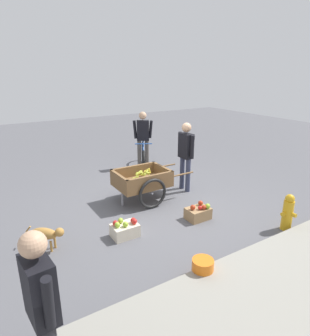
{
  "coord_description": "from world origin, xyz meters",
  "views": [
    {
      "loc": [
        3.22,
        4.87,
        2.71
      ],
      "look_at": [
        0.15,
        -0.11,
        0.75
      ],
      "focal_mm": 31.72,
      "sensor_mm": 36.0,
      "label": 1
    }
  ],
  "objects_px": {
    "vendor_person": "(186,151)",
    "cyclist_person": "(143,135)",
    "dog": "(47,234)",
    "fruit_cart": "(142,182)",
    "apple_crate": "(125,229)",
    "bicycle": "(143,156)",
    "fire_hydrant": "(288,212)",
    "bystander_person": "(41,302)",
    "mixed_fruit_crate": "(198,213)",
    "plastic_bucket": "(203,268)"
  },
  "relations": [
    {
      "from": "cyclist_person",
      "to": "plastic_bucket",
      "type": "height_order",
      "value": "cyclist_person"
    },
    {
      "from": "fruit_cart",
      "to": "dog",
      "type": "bearing_deg",
      "value": 20.46
    },
    {
      "from": "bystander_person",
      "to": "vendor_person",
      "type": "bearing_deg",
      "value": -141.03
    },
    {
      "from": "vendor_person",
      "to": "dog",
      "type": "height_order",
      "value": "vendor_person"
    },
    {
      "from": "vendor_person",
      "to": "bicycle",
      "type": "distance_m",
      "value": 1.98
    },
    {
      "from": "mixed_fruit_crate",
      "to": "fruit_cart",
      "type": "bearing_deg",
      "value": -69.02
    },
    {
      "from": "cyclist_person",
      "to": "fire_hydrant",
      "type": "distance_m",
      "value": 4.49
    },
    {
      "from": "vendor_person",
      "to": "dog",
      "type": "bearing_deg",
      "value": 13.8
    },
    {
      "from": "vendor_person",
      "to": "cyclist_person",
      "type": "relative_size",
      "value": 1.0
    },
    {
      "from": "cyclist_person",
      "to": "apple_crate",
      "type": "distance_m",
      "value": 3.89
    },
    {
      "from": "mixed_fruit_crate",
      "to": "bystander_person",
      "type": "height_order",
      "value": "bystander_person"
    },
    {
      "from": "bicycle",
      "to": "fire_hydrant",
      "type": "relative_size",
      "value": 2.23
    },
    {
      "from": "fruit_cart",
      "to": "apple_crate",
      "type": "distance_m",
      "value": 1.51
    },
    {
      "from": "bicycle",
      "to": "fire_hydrant",
      "type": "height_order",
      "value": "bicycle"
    },
    {
      "from": "fire_hydrant",
      "to": "plastic_bucket",
      "type": "bearing_deg",
      "value": 5.61
    },
    {
      "from": "fruit_cart",
      "to": "cyclist_person",
      "type": "relative_size",
      "value": 1.04
    },
    {
      "from": "bicycle",
      "to": "cyclist_person",
      "type": "relative_size",
      "value": 0.94
    },
    {
      "from": "bicycle",
      "to": "bystander_person",
      "type": "xyz_separation_m",
      "value": [
        3.73,
        4.94,
        0.59
      ]
    },
    {
      "from": "bicycle",
      "to": "dog",
      "type": "distance_m",
      "value": 4.24
    },
    {
      "from": "bicycle",
      "to": "fire_hydrant",
      "type": "bearing_deg",
      "value": 96.19
    },
    {
      "from": "dog",
      "to": "fire_hydrant",
      "type": "distance_m",
      "value": 4.06
    },
    {
      "from": "vendor_person",
      "to": "apple_crate",
      "type": "xyz_separation_m",
      "value": [
        2.11,
        1.12,
        -0.82
      ]
    },
    {
      "from": "plastic_bucket",
      "to": "bystander_person",
      "type": "xyz_separation_m",
      "value": [
        2.1,
        0.44,
        0.81
      ]
    },
    {
      "from": "vendor_person",
      "to": "cyclist_person",
      "type": "distance_m",
      "value": 2.02
    },
    {
      "from": "fruit_cart",
      "to": "plastic_bucket",
      "type": "distance_m",
      "value": 2.68
    },
    {
      "from": "fruit_cart",
      "to": "dog",
      "type": "distance_m",
      "value": 2.32
    },
    {
      "from": "fruit_cart",
      "to": "cyclist_person",
      "type": "bearing_deg",
      "value": -120.0
    },
    {
      "from": "cyclist_person",
      "to": "bystander_person",
      "type": "relative_size",
      "value": 1.01
    },
    {
      "from": "apple_crate",
      "to": "bystander_person",
      "type": "distance_m",
      "value": 2.68
    },
    {
      "from": "fire_hydrant",
      "to": "bystander_person",
      "type": "bearing_deg",
      "value": 8.74
    },
    {
      "from": "dog",
      "to": "plastic_bucket",
      "type": "height_order",
      "value": "dog"
    },
    {
      "from": "bicycle",
      "to": "cyclist_person",
      "type": "bearing_deg",
      "value": -117.92
    },
    {
      "from": "fruit_cart",
      "to": "mixed_fruit_crate",
      "type": "distance_m",
      "value": 1.41
    },
    {
      "from": "fruit_cart",
      "to": "bystander_person",
      "type": "height_order",
      "value": "bystander_person"
    },
    {
      "from": "fruit_cart",
      "to": "bicycle",
      "type": "height_order",
      "value": "bicycle"
    },
    {
      "from": "fruit_cart",
      "to": "apple_crate",
      "type": "height_order",
      "value": "fruit_cart"
    },
    {
      "from": "fruit_cart",
      "to": "bystander_person",
      "type": "relative_size",
      "value": 1.05
    },
    {
      "from": "bystander_person",
      "to": "dog",
      "type": "bearing_deg",
      "value": -101.66
    },
    {
      "from": "apple_crate",
      "to": "mixed_fruit_crate",
      "type": "relative_size",
      "value": 1.0
    },
    {
      "from": "bicycle",
      "to": "mixed_fruit_crate",
      "type": "height_order",
      "value": "bicycle"
    },
    {
      "from": "vendor_person",
      "to": "mixed_fruit_crate",
      "type": "xyz_separation_m",
      "value": [
        0.65,
        1.29,
        -0.82
      ]
    },
    {
      "from": "bicycle",
      "to": "plastic_bucket",
      "type": "distance_m",
      "value": 4.79
    },
    {
      "from": "mixed_fruit_crate",
      "to": "fire_hydrant",
      "type": "bearing_deg",
      "value": 133.84
    },
    {
      "from": "fire_hydrant",
      "to": "bystander_person",
      "type": "xyz_separation_m",
      "value": [
        4.19,
        0.64,
        0.61
      ]
    },
    {
      "from": "fruit_cart",
      "to": "bicycle",
      "type": "bearing_deg",
      "value": -120.14
    },
    {
      "from": "cyclist_person",
      "to": "dog",
      "type": "bearing_deg",
      "value": 40.36
    },
    {
      "from": "fruit_cart",
      "to": "fire_hydrant",
      "type": "bearing_deg",
      "value": 123.11
    },
    {
      "from": "cyclist_person",
      "to": "plastic_bucket",
      "type": "relative_size",
      "value": 5.34
    },
    {
      "from": "cyclist_person",
      "to": "dog",
      "type": "distance_m",
      "value": 4.43
    },
    {
      "from": "vendor_person",
      "to": "bicycle",
      "type": "xyz_separation_m",
      "value": [
        0.04,
        -1.89,
        -0.6
      ]
    }
  ]
}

